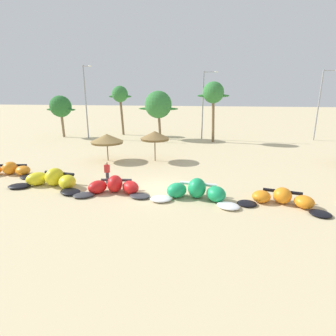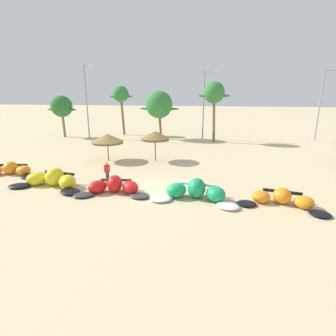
# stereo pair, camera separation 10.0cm
# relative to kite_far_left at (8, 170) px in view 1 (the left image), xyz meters

# --- Properties ---
(ground_plane) EXTENTS (260.00, 260.00, 0.00)m
(ground_plane) POSITION_rel_kite_far_left_xyz_m (12.60, -1.11, -0.39)
(ground_plane) COLOR beige
(kite_far_left) EXTENTS (5.41, 3.05, 1.02)m
(kite_far_left) POSITION_rel_kite_far_left_xyz_m (0.00, 0.00, 0.00)
(kite_far_left) COLOR black
(kite_far_left) RESTS_ON ground
(kite_left) EXTENTS (5.92, 3.01, 1.26)m
(kite_left) POSITION_rel_kite_far_left_xyz_m (5.16, -1.89, 0.09)
(kite_left) COLOR black
(kite_left) RESTS_ON ground
(kite_left_of_center) EXTENTS (5.16, 2.76, 1.12)m
(kite_left_of_center) POSITION_rel_kite_far_left_xyz_m (9.96, -2.31, 0.04)
(kite_left_of_center) COLOR #333338
(kite_left_of_center) RESTS_ON ground
(kite_center) EXTENTS (5.68, 2.82, 1.26)m
(kite_center) POSITION_rel_kite_far_left_xyz_m (15.38, -2.39, 0.09)
(kite_center) COLOR white
(kite_center) RESTS_ON ground
(kite_right_of_center) EXTENTS (5.20, 2.88, 0.96)m
(kite_right_of_center) POSITION_rel_kite_far_left_xyz_m (20.47, -2.34, -0.02)
(kite_right_of_center) COLOR black
(kite_right_of_center) RESTS_ON ground
(beach_umbrella_near_van) EXTENTS (3.17, 3.17, 2.64)m
(beach_umbrella_near_van) POSITION_rel_kite_far_left_xyz_m (6.04, 6.04, 1.79)
(beach_umbrella_near_van) COLOR brown
(beach_umbrella_near_van) RESTS_ON ground
(beach_umbrella_middle) EXTENTS (2.82, 2.82, 2.93)m
(beach_umbrella_middle) POSITION_rel_kite_far_left_xyz_m (10.61, 6.83, 2.09)
(beach_umbrella_middle) COLOR brown
(beach_umbrella_middle) RESTS_ON ground
(person_near_kites) EXTENTS (0.36, 0.24, 1.62)m
(person_near_kites) POSITION_rel_kite_far_left_xyz_m (8.76, -0.54, 0.43)
(person_near_kites) COLOR #383842
(person_near_kites) RESTS_ON ground
(palm_leftmost) EXTENTS (4.72, 3.15, 6.14)m
(palm_leftmost) POSITION_rel_kite_far_left_xyz_m (-6.55, 18.94, 4.12)
(palm_leftmost) COLOR #7F6647
(palm_leftmost) RESTS_ON ground
(palm_left) EXTENTS (3.72, 2.48, 7.57)m
(palm_left) POSITION_rel_kite_far_left_xyz_m (1.37, 22.79, 5.77)
(palm_left) COLOR brown
(palm_left) RESTS_ON ground
(palm_left_of_gap) EXTENTS (5.74, 3.83, 6.80)m
(palm_left_of_gap) POSITION_rel_kite_far_left_xyz_m (8.10, 19.85, 4.45)
(palm_left_of_gap) COLOR brown
(palm_left_of_gap) RESTS_ON ground
(palm_center_left) EXTENTS (4.17, 2.78, 7.92)m
(palm_center_left) POSITION_rel_kite_far_left_xyz_m (15.75, 18.66, 6.01)
(palm_center_left) COLOR brown
(palm_center_left) RESTS_ON ground
(lamppost_west) EXTENTS (1.38, 0.24, 10.21)m
(lamppost_west) POSITION_rel_kite_far_left_xyz_m (-2.17, 18.56, 5.21)
(lamppost_west) COLOR gray
(lamppost_west) RESTS_ON ground
(lamppost_west_center) EXTENTS (2.05, 0.24, 9.38)m
(lamppost_west_center) POSITION_rel_kite_far_left_xyz_m (14.48, 20.83, 4.87)
(lamppost_west_center) COLOR gray
(lamppost_west_center) RESTS_ON ground
(lamppost_east_center) EXTENTS (2.04, 0.24, 9.49)m
(lamppost_east_center) POSITION_rel_kite_far_left_xyz_m (30.18, 22.70, 4.93)
(lamppost_east_center) COLOR gray
(lamppost_east_center) RESTS_ON ground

